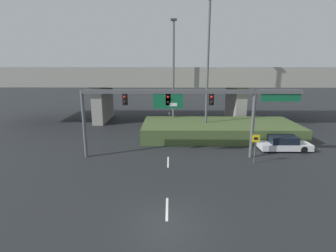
% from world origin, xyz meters
% --- Properties ---
extents(ground_plane, '(160.00, 160.00, 0.00)m').
position_xyz_m(ground_plane, '(0.00, 0.00, 0.00)').
color(ground_plane, black).
extents(lane_markings, '(0.14, 38.11, 0.01)m').
position_xyz_m(lane_markings, '(0.00, 11.99, 0.00)').
color(lane_markings, silver).
rests_on(lane_markings, ground).
extents(signal_gantry, '(18.23, 0.44, 5.82)m').
position_xyz_m(signal_gantry, '(1.39, 9.59, 4.81)').
color(signal_gantry, '#515456').
rests_on(signal_gantry, ground).
extents(speed_limit_sign, '(0.60, 0.11, 2.47)m').
position_xyz_m(speed_limit_sign, '(6.98, 8.13, 1.61)').
color(speed_limit_sign, '#4C4C4C').
rests_on(speed_limit_sign, ground).
extents(highway_light_pole_near, '(0.70, 0.36, 12.76)m').
position_xyz_m(highway_light_pole_near, '(0.54, 19.11, 6.75)').
color(highway_light_pole_near, '#515456').
rests_on(highway_light_pole_near, ground).
extents(highway_light_pole_far, '(0.70, 0.36, 14.35)m').
position_xyz_m(highway_light_pole_far, '(4.11, 16.36, 7.55)').
color(highway_light_pole_far, '#515456').
rests_on(highway_light_pole_far, ground).
extents(overpass_bridge, '(43.70, 8.61, 7.47)m').
position_xyz_m(overpass_bridge, '(0.00, 24.56, 5.37)').
color(overpass_bridge, gray).
rests_on(overpass_bridge, ground).
extents(grass_embankment, '(16.72, 7.03, 1.57)m').
position_xyz_m(grass_embankment, '(5.59, 16.19, 0.78)').
color(grass_embankment, '#42562D').
rests_on(grass_embankment, ground).
extents(parked_sedan_near_right, '(4.64, 1.76, 1.38)m').
position_xyz_m(parked_sedan_near_right, '(10.77, 11.48, 0.64)').
color(parked_sedan_near_right, silver).
rests_on(parked_sedan_near_right, ground).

